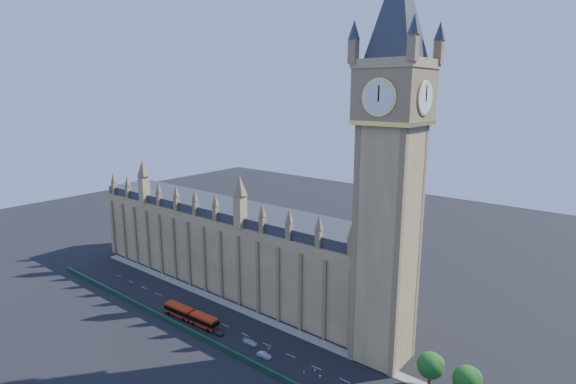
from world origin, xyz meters
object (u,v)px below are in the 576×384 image
Objects in this scene: car_silver at (264,355)px; car_white at (250,342)px; red_bus at (191,316)px; car_grey at (218,332)px.

car_silver is 0.88× the size of car_white.
red_bus reaches higher than car_grey.
car_grey is 0.88× the size of car_white.
car_white is at bearing -76.05° from car_grey.
car_grey reaches higher than car_silver.
car_white is (-6.89, 2.08, -0.00)m from car_silver.
car_grey is 17.33m from car_silver.
red_bus is 28.76m from car_silver.
car_grey is (11.41, 0.04, -1.14)m from red_bus.
car_grey is at bearing -2.60° from red_bus.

